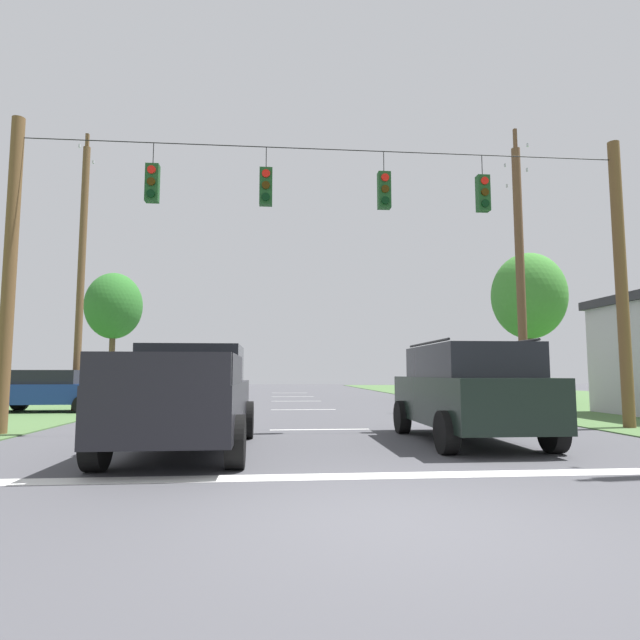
# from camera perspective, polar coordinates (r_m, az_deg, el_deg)

# --- Properties ---
(ground_plane) EXTENTS (120.00, 120.00, 0.00)m
(ground_plane) POSITION_cam_1_polar(r_m,az_deg,el_deg) (5.48, 8.04, -20.69)
(ground_plane) COLOR #47474C
(stop_bar_stripe) EXTENTS (13.02, 0.45, 0.01)m
(stop_bar_stripe) POSITION_cam_1_polar(r_m,az_deg,el_deg) (7.56, 4.16, -16.53)
(stop_bar_stripe) COLOR white
(stop_bar_stripe) RESTS_ON ground
(lane_dash_0) EXTENTS (2.50, 0.15, 0.01)m
(lane_dash_0) POSITION_cam_1_polar(r_m,az_deg,el_deg) (13.45, -0.03, -11.79)
(lane_dash_0) COLOR white
(lane_dash_0) RESTS_ON ground
(lane_dash_1) EXTENTS (2.50, 0.15, 0.01)m
(lane_dash_1) POSITION_cam_1_polar(r_m,az_deg,el_deg) (20.61, -1.82, -9.69)
(lane_dash_1) COLOR white
(lane_dash_1) RESTS_ON ground
(lane_dash_2) EXTENTS (2.50, 0.15, 0.01)m
(lane_dash_2) POSITION_cam_1_polar(r_m,az_deg,el_deg) (26.75, -2.58, -8.78)
(lane_dash_2) COLOR white
(lane_dash_2) RESTS_ON ground
(lane_dash_3) EXTENTS (2.50, 0.15, 0.01)m
(lane_dash_3) POSITION_cam_1_polar(r_m,az_deg,el_deg) (31.88, -2.99, -8.29)
(lane_dash_3) COLOR white
(lane_dash_3) RESTS_ON ground
(lane_dash_4) EXTENTS (2.50, 0.15, 0.01)m
(lane_dash_4) POSITION_cam_1_polar(r_m,az_deg,el_deg) (37.77, -3.32, -7.89)
(lane_dash_4) COLOR white
(lane_dash_4) RESTS_ON ground
(overhead_signal_span) EXTENTS (15.64, 0.31, 7.62)m
(overhead_signal_span) POSITION_cam_1_polar(r_m,az_deg,el_deg) (13.24, 1.07, 6.57)
(overhead_signal_span) COLOR brown
(overhead_signal_span) RESTS_ON ground
(pickup_truck) EXTENTS (2.30, 5.41, 1.95)m
(pickup_truck) POSITION_cam_1_polar(r_m,az_deg,el_deg) (10.07, -14.11, -8.15)
(pickup_truck) COLOR black
(pickup_truck) RESTS_ON ground
(suv_black) EXTENTS (2.24, 4.81, 2.05)m
(suv_black) POSITION_cam_1_polar(r_m,az_deg,el_deg) (11.42, 15.65, -7.34)
(suv_black) COLOR black
(suv_black) RESTS_ON ground
(distant_car_crossing_white) EXTENTS (2.02, 4.30, 1.52)m
(distant_car_crossing_white) POSITION_cam_1_polar(r_m,az_deg,el_deg) (28.43, -18.99, -6.71)
(distant_car_crossing_white) COLOR silver
(distant_car_crossing_white) RESTS_ON ground
(distant_car_oncoming) EXTENTS (2.11, 4.34, 1.52)m
(distant_car_oncoming) POSITION_cam_1_polar(r_m,az_deg,el_deg) (27.99, 12.47, -6.91)
(distant_car_oncoming) COLOR slate
(distant_car_oncoming) RESTS_ON ground
(distant_car_far_parked) EXTENTS (4.34, 2.10, 1.52)m
(distant_car_far_parked) POSITION_cam_1_polar(r_m,az_deg,el_deg) (21.47, -27.21, -6.80)
(distant_car_far_parked) COLOR navy
(distant_car_far_parked) RESTS_ON ground
(utility_pole_mid_right) EXTENTS (0.33, 1.99, 10.88)m
(utility_pole_mid_right) POSITION_cam_1_polar(r_m,az_deg,el_deg) (21.37, 20.89, 5.07)
(utility_pole_mid_right) COLOR brown
(utility_pole_mid_right) RESTS_ON ground
(utility_pole_near_left) EXTENTS (0.27, 1.59, 10.69)m
(utility_pole_near_left) POSITION_cam_1_polar(r_m,az_deg,el_deg) (21.95, -24.48, 4.83)
(utility_pole_near_left) COLOR brown
(utility_pole_near_left) RESTS_ON ground
(tree_roadside_right) EXTENTS (3.66, 3.66, 7.45)m
(tree_roadside_right) POSITION_cam_1_polar(r_m,az_deg,el_deg) (28.47, 21.71, 2.41)
(tree_roadside_right) COLOR brown
(tree_roadside_right) RESTS_ON ground
(tree_roadside_far_right) EXTENTS (3.26, 3.26, 7.29)m
(tree_roadside_far_right) POSITION_cam_1_polar(r_m,az_deg,el_deg) (33.17, -21.48, 1.38)
(tree_roadside_far_right) COLOR brown
(tree_roadside_far_right) RESTS_ON ground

